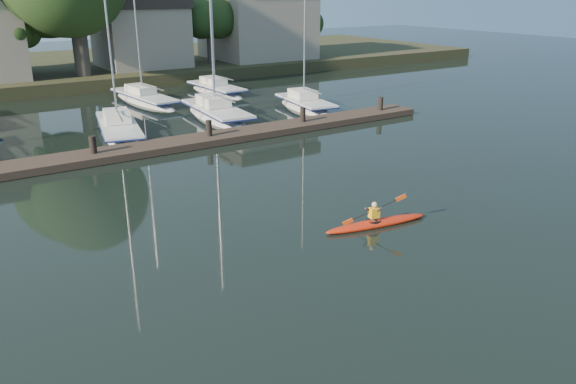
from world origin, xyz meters
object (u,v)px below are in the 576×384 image
sailboat_6 (145,104)px  sailboat_7 (217,95)px  sailboat_4 (305,111)px  sailboat_3 (217,121)px  dock (155,147)px  kayak (376,222)px  sailboat_2 (120,136)px

sailboat_6 → sailboat_7: 6.04m
sailboat_4 → sailboat_7: bearing=113.7°
sailboat_4 → sailboat_7: 9.01m
sailboat_7 → sailboat_3: bearing=-119.1°
sailboat_6 → dock: bearing=-113.0°
dock → sailboat_3: size_ratio=2.43×
sailboat_3 → sailboat_6: size_ratio=0.95×
sailboat_4 → sailboat_6: (-8.36, 8.12, 0.02)m
dock → sailboat_7: sailboat_7 is taller
kayak → sailboat_2: size_ratio=0.28×
sailboat_2 → sailboat_7: (10.37, 8.62, -0.00)m
sailboat_2 → sailboat_6: 9.14m
sailboat_2 → sailboat_7: 13.49m
kayak → dock: 13.49m
dock → sailboat_4: (12.36, 4.57, -0.40)m
sailboat_3 → sailboat_7: (3.98, 8.03, 0.02)m
kayak → sailboat_7: sailboat_7 is taller
dock → kayak: bearing=-77.2°
sailboat_4 → sailboat_6: sailboat_6 is taller
sailboat_3 → sailboat_4: 6.37m
kayak → dock: kayak is taller
sailboat_4 → sailboat_7: sailboat_7 is taller
kayak → sailboat_4: (9.37, 17.73, -0.35)m
sailboat_7 → sailboat_6: bearing=-177.2°
kayak → sailboat_2: (-3.35, 17.81, -0.33)m
kayak → sailboat_6: bearing=97.5°
kayak → sailboat_4: 20.06m
sailboat_2 → sailboat_4: bearing=11.3°
dock → sailboat_7: 16.63m
sailboat_2 → kayak: bearing=-67.6°
sailboat_3 → sailboat_6: (-2.03, 7.45, 0.04)m
dock → sailboat_6: size_ratio=2.32×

